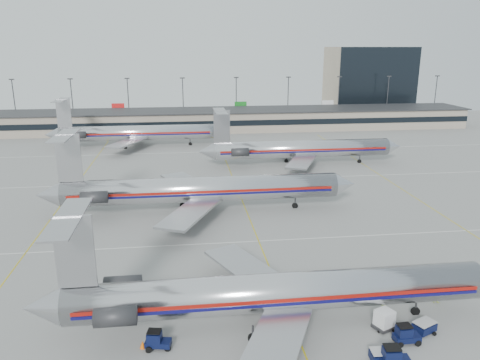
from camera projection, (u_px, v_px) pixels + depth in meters
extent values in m
plane|color=gray|center=(273.00, 276.00, 53.39)|extent=(260.00, 260.00, 0.00)
cube|color=silver|center=(259.00, 241.00, 62.92)|extent=(160.00, 0.15, 0.02)
cube|color=gray|center=(213.00, 120.00, 146.02)|extent=(160.00, 16.00, 6.00)
cube|color=black|center=(215.00, 124.00, 138.24)|extent=(160.00, 0.20, 1.60)
cube|color=#2D2D30|center=(213.00, 110.00, 145.17)|extent=(162.00, 17.00, 0.30)
cylinder|color=#38383D|center=(15.00, 103.00, 150.58)|extent=(0.30, 0.30, 15.00)
cube|color=#2D2D30|center=(11.00, 79.00, 148.48)|extent=(1.60, 0.40, 0.35)
cylinder|color=#38383D|center=(72.00, 103.00, 152.74)|extent=(0.30, 0.30, 15.00)
cube|color=#2D2D30|center=(70.00, 79.00, 150.64)|extent=(1.60, 0.40, 0.35)
cylinder|color=#38383D|center=(129.00, 102.00, 154.90)|extent=(0.30, 0.30, 15.00)
cube|color=#2D2D30|center=(127.00, 78.00, 152.80)|extent=(1.60, 0.40, 0.35)
cylinder|color=#38383D|center=(183.00, 101.00, 157.05)|extent=(0.30, 0.30, 15.00)
cube|color=#2D2D30|center=(182.00, 78.00, 154.96)|extent=(1.60, 0.40, 0.35)
cylinder|color=#38383D|center=(236.00, 100.00, 159.21)|extent=(0.30, 0.30, 15.00)
cube|color=#2D2D30|center=(236.00, 78.00, 157.12)|extent=(1.60, 0.40, 0.35)
cylinder|color=#38383D|center=(288.00, 100.00, 161.37)|extent=(0.30, 0.30, 15.00)
cube|color=#2D2D30|center=(289.00, 77.00, 159.27)|extent=(1.60, 0.40, 0.35)
cylinder|color=#38383D|center=(338.00, 99.00, 163.53)|extent=(0.30, 0.30, 15.00)
cube|color=#2D2D30|center=(340.00, 77.00, 161.43)|extent=(1.60, 0.40, 0.35)
cylinder|color=#38383D|center=(387.00, 98.00, 165.69)|extent=(0.30, 0.30, 15.00)
cube|color=#2D2D30|center=(389.00, 76.00, 163.59)|extent=(1.60, 0.40, 0.35)
cylinder|color=#38383D|center=(435.00, 97.00, 167.84)|extent=(0.30, 0.30, 15.00)
cube|color=#2D2D30|center=(438.00, 76.00, 165.75)|extent=(1.60, 0.40, 0.35)
cube|color=tan|center=(368.00, 81.00, 179.45)|extent=(30.00, 20.00, 25.00)
cylinder|color=silver|center=(280.00, 292.00, 43.19)|extent=(38.69, 3.58, 3.58)
cone|color=#A9A9AE|center=(43.00, 307.00, 40.66)|extent=(3.48, 3.58, 3.58)
cube|color=#99110B|center=(284.00, 301.00, 41.43)|extent=(36.76, 0.05, 0.34)
cube|color=#0D0B50|center=(284.00, 305.00, 41.54)|extent=(36.76, 0.05, 0.27)
cube|color=#A9A9AE|center=(249.00, 269.00, 49.68)|extent=(9.00, 13.11, 0.31)
cube|color=#A9A9AE|center=(274.00, 348.00, 36.77)|extent=(9.00, 13.11, 0.31)
cube|color=#A9A9AE|center=(75.00, 252.00, 39.64)|extent=(3.29, 0.24, 6.58)
cube|color=#A9A9AE|center=(67.00, 218.00, 38.75)|extent=(2.32, 10.16, 0.17)
cylinder|color=#2D2D30|center=(123.00, 284.00, 44.00)|extent=(3.48, 1.64, 1.64)
cylinder|color=#2D2D30|center=(115.00, 317.00, 38.74)|extent=(3.48, 1.64, 1.64)
cylinder|color=#2D2D30|center=(416.00, 307.00, 45.53)|extent=(0.19, 0.19, 1.60)
cylinder|color=#2D2D30|center=(253.00, 333.00, 41.34)|extent=(0.19, 0.19, 1.60)
cylinder|color=#2D2D30|center=(246.00, 306.00, 45.77)|extent=(0.19, 0.19, 1.60)
cylinder|color=black|center=(415.00, 311.00, 45.65)|extent=(0.87, 0.29, 0.87)
cylinder|color=silver|center=(203.00, 189.00, 73.02)|extent=(42.53, 3.93, 3.93)
cone|color=silver|center=(344.00, 184.00, 75.78)|extent=(3.40, 3.93, 3.93)
cone|color=#A9A9AE|center=(48.00, 195.00, 70.25)|extent=(3.83, 3.93, 3.93)
cube|color=#99110B|center=(203.00, 192.00, 71.10)|extent=(40.40, 0.05, 0.37)
cube|color=#0D0B50|center=(203.00, 195.00, 71.21)|extent=(40.40, 0.05, 0.30)
cube|color=#A9A9AE|center=(188.00, 183.00, 80.16)|extent=(9.89, 14.41, 0.34)
cube|color=#A9A9AE|center=(190.00, 213.00, 65.96)|extent=(9.89, 14.41, 0.34)
cube|color=#A9A9AE|center=(69.00, 158.00, 69.13)|extent=(3.62, 0.27, 7.23)
cube|color=#A9A9AE|center=(64.00, 136.00, 68.15)|extent=(2.55, 11.16, 0.19)
cylinder|color=#2D2D30|center=(101.00, 186.00, 73.91)|extent=(3.83, 1.81, 1.81)
cylinder|color=#2D2D30|center=(94.00, 197.00, 68.13)|extent=(3.83, 1.81, 1.81)
cylinder|color=#2D2D30|center=(295.00, 203.00, 75.59)|extent=(0.21, 0.21, 1.75)
cylinder|color=#2D2D30|center=(183.00, 213.00, 70.99)|extent=(0.21, 0.21, 1.75)
cylinder|color=#2D2D30|center=(183.00, 202.00, 75.86)|extent=(0.21, 0.21, 1.75)
cylinder|color=black|center=(295.00, 206.00, 75.73)|extent=(0.96, 0.32, 0.96)
cylinder|color=silver|center=(303.00, 149.00, 102.56)|extent=(38.57, 3.76, 3.76)
cone|color=silver|center=(393.00, 146.00, 105.07)|extent=(3.25, 3.76, 3.76)
cone|color=#A9A9AE|center=(207.00, 152.00, 100.03)|extent=(3.65, 3.76, 3.76)
cube|color=#99110B|center=(305.00, 150.00, 100.72)|extent=(36.64, 0.05, 0.36)
cube|color=#0D0B50|center=(305.00, 152.00, 100.83)|extent=(36.64, 0.05, 0.28)
cube|color=#A9A9AE|center=(286.00, 147.00, 109.37)|extent=(9.44, 13.76, 0.32)
cube|color=#A9A9AE|center=(302.00, 161.00, 95.82)|extent=(9.44, 13.76, 0.32)
cube|color=#A9A9AE|center=(222.00, 126.00, 98.96)|extent=(3.45, 0.25, 6.90)
cube|color=#A9A9AE|center=(220.00, 111.00, 98.03)|extent=(2.44, 10.66, 0.18)
cylinder|color=#2D2D30|center=(237.00, 147.00, 103.53)|extent=(3.65, 1.73, 1.73)
cylinder|color=#2D2D30|center=(240.00, 152.00, 98.01)|extent=(3.65, 1.73, 1.73)
cylinder|color=#2D2D30|center=(360.00, 159.00, 104.89)|extent=(0.20, 0.20, 1.67)
cylinder|color=#2D2D30|center=(291.00, 164.00, 100.62)|extent=(0.20, 0.20, 1.67)
cylinder|color=#2D2D30|center=(286.00, 159.00, 105.27)|extent=(0.20, 0.20, 1.67)
cylinder|color=black|center=(359.00, 161.00, 105.02)|extent=(0.91, 0.30, 0.91)
cylinder|color=silver|center=(138.00, 133.00, 121.22)|extent=(39.17, 3.81, 3.81)
cone|color=silver|center=(220.00, 131.00, 123.77)|extent=(3.30, 3.81, 3.81)
cone|color=#A9A9AE|center=(52.00, 135.00, 118.65)|extent=(3.71, 3.81, 3.81)
cube|color=#99110B|center=(137.00, 134.00, 119.35)|extent=(37.21, 0.05, 0.36)
cube|color=#0D0B50|center=(137.00, 135.00, 119.46)|extent=(37.21, 0.05, 0.29)
cube|color=#A9A9AE|center=(133.00, 132.00, 128.14)|extent=(9.59, 13.97, 0.33)
cube|color=#A9A9AE|center=(127.00, 142.00, 114.38)|extent=(9.59, 13.97, 0.33)
cube|color=#A9A9AE|center=(64.00, 113.00, 117.57)|extent=(3.50, 0.26, 7.01)
cube|color=#A9A9AE|center=(61.00, 100.00, 116.62)|extent=(2.47, 10.82, 0.19)
cylinder|color=#2D2D30|center=(83.00, 131.00, 122.21)|extent=(3.71, 1.75, 1.75)
cylinder|color=#2D2D30|center=(78.00, 135.00, 116.60)|extent=(3.71, 1.75, 1.75)
cylinder|color=#2D2D30|center=(190.00, 142.00, 123.59)|extent=(0.21, 0.21, 1.70)
cylinder|color=#2D2D30|center=(126.00, 146.00, 119.25)|extent=(0.21, 0.21, 1.70)
cylinder|color=#2D2D30|center=(128.00, 142.00, 123.97)|extent=(0.21, 0.21, 1.70)
cylinder|color=black|center=(190.00, 144.00, 123.72)|extent=(0.93, 0.31, 0.93)
cube|color=black|center=(158.00, 343.00, 40.43)|extent=(2.36, 1.49, 0.50)
cube|color=black|center=(154.00, 337.00, 40.23)|extent=(1.36, 1.21, 0.90)
cube|color=black|center=(154.00, 331.00, 40.07)|extent=(1.31, 1.15, 0.08)
cylinder|color=black|center=(168.00, 341.00, 41.08)|extent=(0.56, 0.18, 0.56)
cylinder|color=black|center=(168.00, 348.00, 40.13)|extent=(0.56, 0.18, 0.56)
cylinder|color=black|center=(149.00, 343.00, 40.89)|extent=(0.56, 0.18, 0.56)
cylinder|color=black|center=(149.00, 350.00, 39.93)|extent=(0.56, 0.18, 0.56)
cube|color=black|center=(392.00, 354.00, 37.76)|extent=(1.43, 1.22, 1.01)
cube|color=black|center=(392.00, 347.00, 37.57)|extent=(1.37, 1.16, 0.09)
cylinder|color=black|center=(402.00, 359.00, 38.71)|extent=(0.63, 0.20, 0.63)
cube|color=black|center=(407.00, 338.00, 41.13)|extent=(2.30, 1.19, 0.52)
cube|color=black|center=(404.00, 332.00, 40.92)|extent=(1.27, 1.06, 0.93)
cube|color=black|center=(405.00, 326.00, 40.75)|extent=(1.21, 1.01, 0.08)
cylinder|color=black|center=(412.00, 336.00, 41.80)|extent=(0.58, 0.19, 0.58)
cylinder|color=black|center=(418.00, 343.00, 40.81)|extent=(0.58, 0.19, 0.58)
cylinder|color=black|center=(395.00, 338.00, 41.60)|extent=(0.58, 0.19, 0.58)
cylinder|color=black|center=(400.00, 345.00, 40.61)|extent=(0.58, 0.19, 0.58)
cube|color=black|center=(382.00, 356.00, 38.69)|extent=(1.98, 1.42, 0.70)
cube|color=#A6A6A6|center=(383.00, 351.00, 38.55)|extent=(1.98, 1.42, 0.06)
cylinder|color=black|center=(387.00, 355.00, 39.40)|extent=(0.36, 0.14, 0.36)
cylinder|color=black|center=(371.00, 357.00, 39.23)|extent=(0.36, 0.14, 0.36)
cube|color=black|center=(424.00, 327.00, 42.67)|extent=(2.35, 2.04, 0.72)
cube|color=#A6A6A6|center=(425.00, 322.00, 42.53)|extent=(2.35, 2.04, 0.06)
cylinder|color=black|center=(428.00, 327.00, 43.41)|extent=(0.37, 0.14, 0.37)
cylinder|color=black|center=(434.00, 334.00, 42.32)|extent=(0.37, 0.14, 0.37)
cylinder|color=black|center=(413.00, 328.00, 43.23)|extent=(0.37, 0.14, 0.37)
cylinder|color=black|center=(419.00, 335.00, 42.15)|extent=(0.37, 0.14, 0.37)
cube|color=#2D2D30|center=(384.00, 326.00, 43.35)|extent=(2.24, 2.09, 0.30)
cube|color=white|center=(384.00, 318.00, 43.10)|extent=(1.93, 1.88, 1.49)
cylinder|color=black|center=(388.00, 323.00, 44.04)|extent=(0.24, 0.12, 0.24)
cylinder|color=black|center=(393.00, 331.00, 42.90)|extent=(0.24, 0.12, 0.24)
cylinder|color=black|center=(374.00, 324.00, 43.87)|extent=(0.24, 0.12, 0.24)
cylinder|color=black|center=(379.00, 332.00, 42.73)|extent=(0.24, 0.12, 0.24)
cube|color=#A6A6A6|center=(290.00, 301.00, 47.24)|extent=(4.15, 1.97, 0.55)
cube|color=#2D2D30|center=(297.00, 289.00, 46.97)|extent=(4.15, 1.54, 1.43)
cylinder|color=black|center=(302.00, 299.00, 48.05)|extent=(0.55, 0.18, 0.55)
cylinder|color=black|center=(305.00, 305.00, 46.89)|extent=(0.55, 0.18, 0.55)
cylinder|color=black|center=(275.00, 300.00, 47.71)|extent=(0.55, 0.18, 0.55)
cylinder|color=black|center=(277.00, 307.00, 46.55)|extent=(0.55, 0.18, 0.55)
imported|color=#A6DF15|center=(384.00, 304.00, 45.91)|extent=(0.72, 0.72, 1.70)
imported|color=#D5EF16|center=(438.00, 296.00, 47.59)|extent=(0.82, 0.67, 1.55)
cone|color=#F66308|center=(397.00, 331.00, 42.52)|extent=(0.58, 0.58, 0.60)
cone|color=#F66308|center=(143.00, 344.00, 40.56)|extent=(0.65, 0.65, 0.68)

